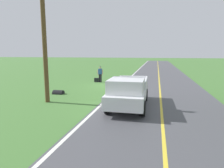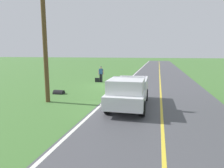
{
  "view_description": "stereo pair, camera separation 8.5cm",
  "coord_description": "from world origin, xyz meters",
  "px_view_note": "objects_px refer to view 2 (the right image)",
  "views": [
    {
      "loc": [
        -4.48,
        18.42,
        3.23
      ],
      "look_at": [
        -2.09,
        7.81,
        1.48
      ],
      "focal_mm": 31.61,
      "sensor_mm": 36.0,
      "label": 1
    },
    {
      "loc": [
        -4.57,
        18.4,
        3.23
      ],
      "look_at": [
        -2.09,
        7.81,
        1.48
      ],
      "focal_mm": 31.61,
      "sensor_mm": 36.0,
      "label": 2
    }
  ],
  "objects_px": {
    "hitchhiker_walking": "(101,73)",
    "utility_pole_roadside": "(45,42)",
    "suitcase_carried": "(97,80)",
    "pickup_truck_passing": "(129,91)"
  },
  "relations": [
    {
      "from": "utility_pole_roadside",
      "to": "pickup_truck_passing",
      "type": "bearing_deg",
      "value": 178.75
    },
    {
      "from": "utility_pole_roadside",
      "to": "suitcase_carried",
      "type": "bearing_deg",
      "value": -93.33
    },
    {
      "from": "pickup_truck_passing",
      "to": "utility_pole_roadside",
      "type": "relative_size",
      "value": 0.7
    },
    {
      "from": "hitchhiker_walking",
      "to": "pickup_truck_passing",
      "type": "relative_size",
      "value": 0.32
    },
    {
      "from": "hitchhiker_walking",
      "to": "suitcase_carried",
      "type": "xyz_separation_m",
      "value": [
        0.42,
        0.09,
        -0.75
      ]
    },
    {
      "from": "suitcase_carried",
      "to": "utility_pole_roadside",
      "type": "bearing_deg",
      "value": -3.94
    },
    {
      "from": "suitcase_carried",
      "to": "utility_pole_roadside",
      "type": "relative_size",
      "value": 0.06
    },
    {
      "from": "hitchhiker_walking",
      "to": "suitcase_carried",
      "type": "bearing_deg",
      "value": 11.47
    },
    {
      "from": "suitcase_carried",
      "to": "utility_pole_roadside",
      "type": "xyz_separation_m",
      "value": [
        0.53,
        9.14,
        3.65
      ]
    },
    {
      "from": "hitchhiker_walking",
      "to": "utility_pole_roadside",
      "type": "height_order",
      "value": "utility_pole_roadside"
    }
  ]
}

